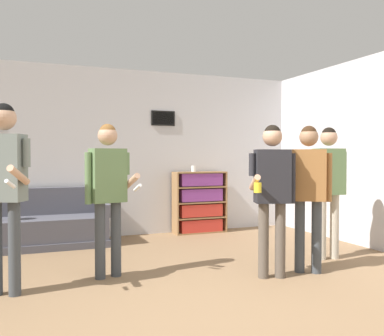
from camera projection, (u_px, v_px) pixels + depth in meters
ground_plane at (215, 330)px, 3.17m from camera, size 20.00×20.00×0.00m
wall_back at (111, 153)px, 6.87m from camera, size 8.79×0.08×2.70m
wall_right at (360, 152)px, 6.17m from camera, size 0.06×6.39×2.70m
couch at (34, 228)px, 6.07m from camera, size 2.05×0.80×0.82m
bookshelf at (200, 202)px, 7.22m from camera, size 0.90×0.30×1.03m
person_player_foreground_left at (4, 176)px, 3.93m from camera, size 0.45×0.60×1.78m
person_player_foreground_center at (108, 184)px, 4.51m from camera, size 0.55×0.42×1.63m
person_watcher_holding_cup at (272, 185)px, 4.50m from camera, size 0.56×0.37×1.62m
person_spectator_near_bookshelf at (308, 183)px, 4.71m from camera, size 0.43×0.36×1.63m
person_spectator_far_right at (328, 179)px, 5.34m from camera, size 0.50×0.24×1.65m
drinking_cup at (194, 169)px, 7.16m from camera, size 0.08×0.08×0.10m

